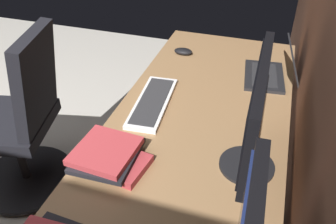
{
  "coord_description": "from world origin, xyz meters",
  "views": [
    {
      "loc": [
        0.91,
        1.78,
        1.64
      ],
      "look_at": [
        0.0,
        1.49,
        0.95
      ],
      "focal_mm": 37.81,
      "sensor_mm": 36.0,
      "label": 1
    }
  ],
  "objects": [
    {
      "name": "desk",
      "position": [
        0.0,
        1.54,
        0.67
      ],
      "size": [
        2.33,
        0.75,
        0.73
      ],
      "color": "#936D47",
      "rests_on": "ground"
    },
    {
      "name": "monitor_primary",
      "position": [
        -0.05,
        1.77,
        0.97
      ],
      "size": [
        0.54,
        0.2,
        0.41
      ],
      "color": "black",
      "rests_on": "desk"
    },
    {
      "name": "laptop_leftmost",
      "position": [
        -0.73,
        1.82,
        0.78
      ],
      "size": [
        0.33,
        0.29,
        0.19
      ],
      "color": "black",
      "rests_on": "desk"
    },
    {
      "name": "keyboard_main",
      "position": [
        -0.33,
        1.31,
        0.74
      ],
      "size": [
        0.43,
        0.17,
        0.02
      ],
      "color": "silver",
      "rests_on": "desk"
    },
    {
      "name": "mouse_main",
      "position": [
        -0.85,
        1.31,
        0.75
      ],
      "size": [
        0.06,
        0.1,
        0.03
      ],
      "primitive_type": "ellipsoid",
      "color": "black",
      "rests_on": "desk"
    },
    {
      "name": "book_stack_far",
      "position": [
        0.08,
        1.29,
        0.77
      ],
      "size": [
        0.24,
        0.28,
        0.07
      ],
      "color": "#B2383D",
      "rests_on": "desk"
    },
    {
      "name": "office_chair",
      "position": [
        -0.29,
        0.56,
        0.46
      ],
      "size": [
        0.56,
        0.59,
        0.97
      ],
      "color": "black",
      "rests_on": "ground"
    }
  ]
}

